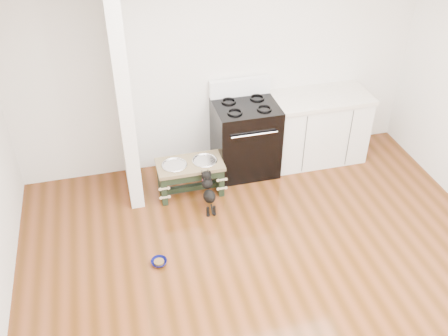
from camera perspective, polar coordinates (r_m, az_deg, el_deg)
ground at (r=4.92m, az=6.77°, el=-14.74°), size 5.00×5.00×0.00m
room_shell at (r=3.83m, az=8.43°, el=0.98°), size 5.00×5.00×5.00m
partition_wall at (r=5.54m, az=-11.60°, el=8.91°), size 0.15×0.80×2.70m
oven_range at (r=6.22m, az=2.44°, el=3.57°), size 0.76×0.69×1.14m
cabinet_run at (r=6.56m, az=10.65°, el=4.54°), size 1.24×0.64×0.91m
dog_feeder at (r=5.91m, az=-3.88°, el=-0.44°), size 0.78×0.42×0.44m
puppy at (r=5.68m, az=-1.79°, el=-2.66°), size 0.14×0.40×0.47m
floor_bowl at (r=5.22m, az=-7.43°, el=-10.63°), size 0.21×0.21×0.05m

